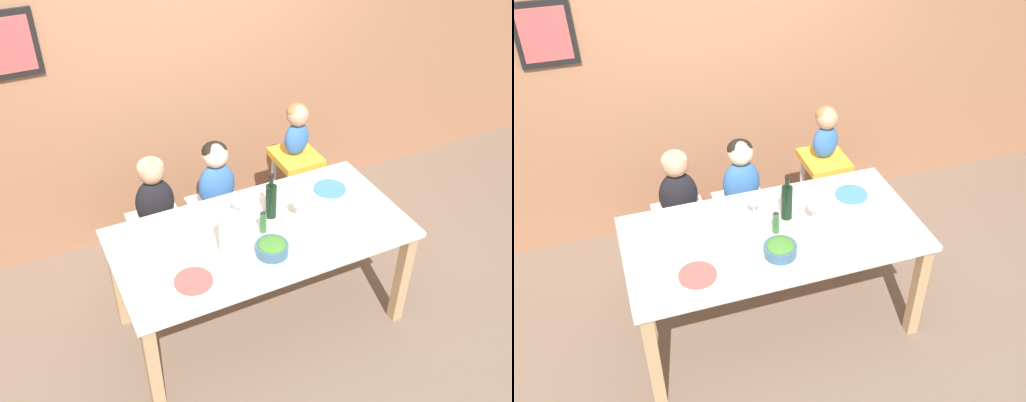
% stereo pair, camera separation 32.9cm
% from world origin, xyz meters
% --- Properties ---
extents(ground_plane, '(14.00, 14.00, 0.00)m').
position_xyz_m(ground_plane, '(0.00, 0.00, 0.00)').
color(ground_plane, '#705B4C').
extents(wall_back, '(10.00, 0.09, 2.70)m').
position_xyz_m(wall_back, '(-0.00, 1.27, 1.35)').
color(wall_back, '#9E6B4C').
rests_on(wall_back, ground_plane).
extents(dining_table, '(1.75, 0.86, 0.75)m').
position_xyz_m(dining_table, '(0.00, 0.00, 0.66)').
color(dining_table, silver).
rests_on(dining_table, ground_plane).
extents(chair_far_left, '(0.36, 0.41, 0.46)m').
position_xyz_m(chair_far_left, '(-0.44, 0.69, 0.39)').
color(chair_far_left, silver).
rests_on(chair_far_left, ground_plane).
extents(chair_far_center, '(0.36, 0.41, 0.46)m').
position_xyz_m(chair_far_center, '(-0.00, 0.69, 0.39)').
color(chair_far_center, silver).
rests_on(chair_far_center, ground_plane).
extents(chair_right_highchair, '(0.31, 0.35, 0.73)m').
position_xyz_m(chair_right_highchair, '(0.62, 0.69, 0.56)').
color(chair_right_highchair, silver).
rests_on(chair_right_highchair, ground_plane).
extents(person_child_left, '(0.26, 0.18, 0.52)m').
position_xyz_m(person_child_left, '(-0.44, 0.69, 0.74)').
color(person_child_left, black).
rests_on(person_child_left, chair_far_left).
extents(person_child_center, '(0.26, 0.18, 0.52)m').
position_xyz_m(person_child_center, '(-0.00, 0.69, 0.74)').
color(person_child_center, '#3366B2').
rests_on(person_child_center, chair_far_center).
extents(person_baby_right, '(0.18, 0.16, 0.39)m').
position_xyz_m(person_baby_right, '(0.62, 0.69, 0.97)').
color(person_baby_right, '#3366B2').
rests_on(person_baby_right, chair_right_highchair).
extents(wine_bottle, '(0.07, 0.07, 0.30)m').
position_xyz_m(wine_bottle, '(0.12, 0.11, 0.87)').
color(wine_bottle, black).
rests_on(wine_bottle, dining_table).
extents(paper_towel_roll, '(0.11, 0.11, 0.28)m').
position_xyz_m(paper_towel_roll, '(-0.24, -0.10, 0.89)').
color(paper_towel_roll, white).
rests_on(paper_towel_roll, dining_table).
extents(wine_glass_near, '(0.07, 0.07, 0.17)m').
position_xyz_m(wine_glass_near, '(0.26, 0.02, 0.87)').
color(wine_glass_near, white).
rests_on(wine_glass_near, dining_table).
extents(wine_glass_far, '(0.07, 0.07, 0.17)m').
position_xyz_m(wine_glass_far, '(-0.07, 0.18, 0.87)').
color(wine_glass_far, white).
rests_on(wine_glass_far, dining_table).
extents(salad_bowl_large, '(0.19, 0.19, 0.09)m').
position_xyz_m(salad_bowl_large, '(-0.03, -0.20, 0.80)').
color(salad_bowl_large, '#335675').
rests_on(salad_bowl_large, dining_table).
extents(dinner_plate_front_left, '(0.21, 0.21, 0.01)m').
position_xyz_m(dinner_plate_front_left, '(-0.50, -0.22, 0.76)').
color(dinner_plate_front_left, '#D14C47').
rests_on(dinner_plate_front_left, dining_table).
extents(dinner_plate_back_left, '(0.21, 0.21, 0.01)m').
position_xyz_m(dinner_plate_back_left, '(-0.48, 0.26, 0.76)').
color(dinner_plate_back_left, silver).
rests_on(dinner_plate_back_left, dining_table).
extents(dinner_plate_back_right, '(0.21, 0.21, 0.01)m').
position_xyz_m(dinner_plate_back_right, '(0.59, 0.19, 0.76)').
color(dinner_plate_back_right, teal).
rests_on(dinner_plate_back_right, dining_table).
extents(dinner_plate_front_right, '(0.21, 0.21, 0.01)m').
position_xyz_m(dinner_plate_front_right, '(0.50, -0.19, 0.76)').
color(dinner_plate_front_right, silver).
rests_on(dinner_plate_front_right, dining_table).
extents(condiment_bottle_hot_sauce, '(0.04, 0.04, 0.16)m').
position_xyz_m(condiment_bottle_hot_sauce, '(0.01, -0.01, 0.83)').
color(condiment_bottle_hot_sauce, '#336633').
rests_on(condiment_bottle_hot_sauce, dining_table).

